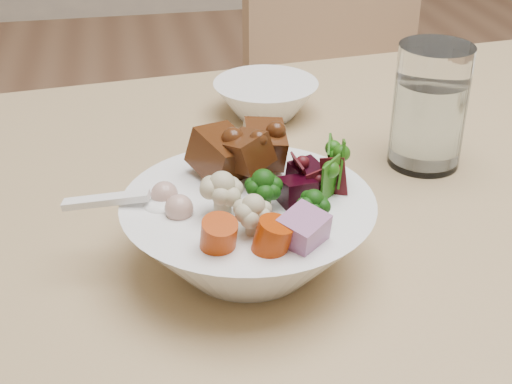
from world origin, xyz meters
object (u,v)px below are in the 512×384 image
(food_bowl, at_px, (250,226))
(chair_far, at_px, (361,99))
(water_glass, at_px, (429,111))
(side_bowl, at_px, (266,99))

(food_bowl, bearing_deg, chair_far, 64.25)
(food_bowl, bearing_deg, water_glass, 33.72)
(water_glass, bearing_deg, side_bowl, 132.14)
(water_glass, distance_m, side_bowl, 0.22)
(food_bowl, distance_m, side_bowl, 0.31)
(chair_far, bearing_deg, food_bowl, -130.64)
(water_glass, height_order, side_bowl, water_glass)
(food_bowl, xyz_separation_m, side_bowl, (0.08, 0.30, -0.01))
(chair_far, distance_m, water_glass, 0.68)
(chair_far, xyz_separation_m, water_glass, (-0.15, -0.61, 0.25))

